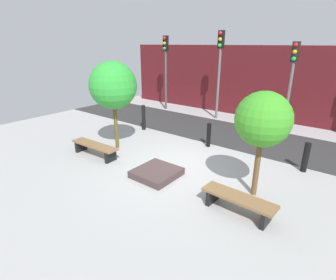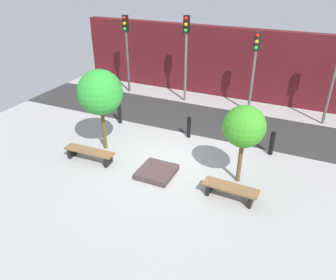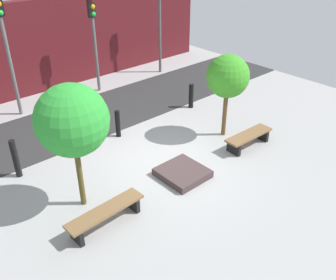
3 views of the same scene
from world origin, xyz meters
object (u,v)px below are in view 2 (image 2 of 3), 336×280
(bollard_far_left, at_px, (119,111))
(bollard_center, at_px, (272,143))
(traffic_light_mid_west, at_px, (186,44))
(bollard_left, at_px, (189,127))
(bench_left, at_px, (89,153))
(traffic_light_west, at_px, (126,41))
(tree_behind_left_bench, at_px, (100,93))
(traffic_light_mid_east, at_px, (255,58))
(planter_bed, at_px, (157,172))
(bench_right, at_px, (230,190))
(tree_behind_right_bench, at_px, (244,127))

(bollard_far_left, height_order, bollard_center, bollard_far_left)
(traffic_light_mid_west, bearing_deg, bollard_left, -65.70)
(bench_left, distance_m, bollard_far_left, 3.22)
(bollard_far_left, relative_size, traffic_light_west, 0.27)
(tree_behind_left_bench, height_order, traffic_light_west, traffic_light_west)
(bollard_left, distance_m, traffic_light_mid_east, 4.50)
(bench_left, distance_m, traffic_light_mid_east, 8.27)
(planter_bed, bearing_deg, bench_left, -175.54)
(planter_bed, relative_size, tree_behind_left_bench, 0.39)
(bollard_left, xyz_separation_m, bollard_center, (3.25, 0.00, 0.01))
(bollard_left, bearing_deg, traffic_light_west, 143.56)
(bollard_far_left, height_order, traffic_light_west, traffic_light_west)
(tree_behind_left_bench, relative_size, bollard_far_left, 2.80)
(bench_left, relative_size, bollard_left, 2.16)
(planter_bed, relative_size, bollard_left, 1.36)
(traffic_light_mid_east, bearing_deg, planter_bed, -104.02)
(bench_right, xyz_separation_m, tree_behind_left_bench, (-5.12, 0.99, 1.94))
(bench_left, bearing_deg, bench_right, -2.19)
(tree_behind_right_bench, height_order, bollard_center, tree_behind_right_bench)
(planter_bed, distance_m, traffic_light_mid_east, 7.20)
(bench_left, relative_size, tree_behind_right_bench, 0.73)
(planter_bed, bearing_deg, traffic_light_west, 126.83)
(bench_right, height_order, planter_bed, bench_right)
(traffic_light_mid_west, relative_size, traffic_light_mid_east, 1.13)
(bench_left, height_order, traffic_light_mid_west, traffic_light_mid_west)
(bollard_far_left, distance_m, traffic_light_mid_west, 4.59)
(bollard_far_left, distance_m, bollard_left, 3.25)
(bench_right, distance_m, planter_bed, 2.58)
(bollard_far_left, bearing_deg, bench_right, -28.36)
(tree_behind_left_bench, bearing_deg, traffic_light_mid_east, 54.00)
(planter_bed, relative_size, bollard_center, 1.33)
(tree_behind_left_bench, relative_size, tree_behind_right_bench, 1.17)
(bench_left, xyz_separation_m, bollard_far_left, (-0.69, 3.14, 0.24))
(tree_behind_right_bench, bearing_deg, traffic_light_west, 142.29)
(bollard_center, bearing_deg, bench_left, -151.64)
(tree_behind_left_bench, distance_m, tree_behind_right_bench, 5.13)
(bollard_center, relative_size, traffic_light_west, 0.23)
(bench_right, relative_size, bollard_center, 1.87)
(bench_right, height_order, tree_behind_left_bench, tree_behind_left_bench)
(planter_bed, distance_m, tree_behind_right_bench, 3.26)
(bench_right, distance_m, traffic_light_mid_east, 7.19)
(bollard_far_left, distance_m, traffic_light_mid_east, 6.41)
(bench_left, height_order, traffic_light_mid_east, traffic_light_mid_east)
(bollard_center, relative_size, traffic_light_mid_west, 0.22)
(bench_left, bearing_deg, bollard_far_left, 100.21)
(bollard_far_left, relative_size, bollard_left, 1.24)
(planter_bed, relative_size, bollard_far_left, 1.09)
(tree_behind_left_bench, distance_m, traffic_light_mid_east, 7.16)
(bollard_far_left, xyz_separation_m, bollard_center, (6.50, 0.00, -0.10))
(planter_bed, height_order, tree_behind_right_bench, tree_behind_right_bench)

